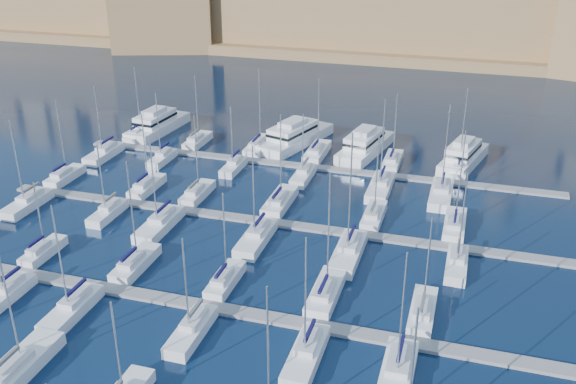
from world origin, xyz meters
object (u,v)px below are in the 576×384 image
(sailboat_2, at_px, (17,368))
(motor_yacht_b, at_px, (294,136))
(motor_yacht_a, at_px, (157,124))
(motor_yacht_c, at_px, (365,144))
(motor_yacht_d, at_px, (463,156))

(sailboat_2, relative_size, motor_yacht_b, 0.92)
(motor_yacht_a, xyz_separation_m, motor_yacht_b, (28.25, 1.00, -0.00))
(motor_yacht_b, xyz_separation_m, motor_yacht_c, (13.63, -0.90, 0.00))
(motor_yacht_b, relative_size, motor_yacht_d, 1.22)
(motor_yacht_a, height_order, motor_yacht_d, same)
(motor_yacht_c, bearing_deg, motor_yacht_d, -2.47)
(motor_yacht_d, bearing_deg, motor_yacht_b, 176.95)
(motor_yacht_d, bearing_deg, sailboat_2, -119.35)
(motor_yacht_a, distance_m, motor_yacht_b, 28.27)
(motor_yacht_a, relative_size, motor_yacht_b, 0.87)
(motor_yacht_b, height_order, motor_yacht_c, same)
(motor_yacht_a, relative_size, motor_yacht_c, 0.97)
(sailboat_2, relative_size, motor_yacht_d, 1.13)
(sailboat_2, xyz_separation_m, motor_yacht_c, (21.15, 69.39, 0.93))
(motor_yacht_b, height_order, motor_yacht_d, same)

